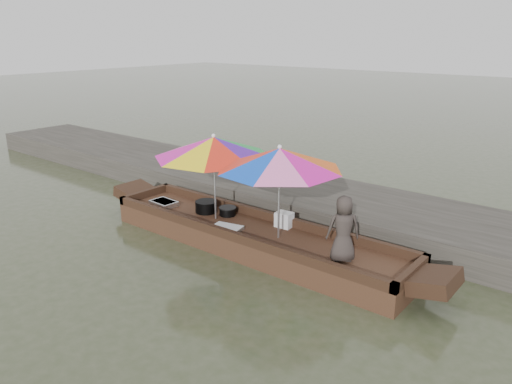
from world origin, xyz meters
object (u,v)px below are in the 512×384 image
Objects in this scene: charcoal_grill at (228,212)px; umbrella_bow at (215,177)px; umbrella_stern at (279,193)px; cooking_pot at (206,207)px; tray_scallop at (227,228)px; vendor at (343,229)px; tray_crayfish at (164,203)px; supply_bag at (284,220)px; boat_hull at (252,239)px.

umbrella_bow is at bearing -101.75° from charcoal_grill.
umbrella_stern is at bearing 0.00° from umbrella_bow.
umbrella_bow is at bearing -21.28° from cooking_pot.
charcoal_grill is at bearing 168.94° from umbrella_stern.
charcoal_grill is 1.55m from umbrella_stern.
tray_scallop is 2.18m from vendor.
tray_crayfish is 1.81× the size of supply_bag.
cooking_pot is 0.78m from umbrella_bow.
vendor is 0.50× the size of umbrella_stern.
boat_hull is 0.48m from tray_scallop.
supply_bag is at bearing 12.66° from tray_crayfish.
tray_crayfish is at bearing -177.16° from boat_hull.
umbrella_stern is (-1.24, 0.11, 0.27)m from vendor.
umbrella_stern is (1.35, -0.26, 0.70)m from charcoal_grill.
boat_hull is at bearing 0.00° from umbrella_bow.
tray_scallop is (-0.33, -0.29, 0.21)m from boat_hull.
umbrella_stern is at bearing -46.22° from vendor.
tray_crayfish is at bearing -175.26° from umbrella_bow.
tray_crayfish is 1.00× the size of tray_scallop.
cooking_pot is 3.06m from vendor.
vendor is (3.92, -0.00, 0.46)m from tray_crayfish.
umbrella_stern reaches higher than supply_bag.
umbrella_stern reaches higher than vendor.
cooking_pot reaches higher than boat_hull.
tray_crayfish is 2.78m from umbrella_stern.
umbrella_stern reaches higher than tray_scallop.
cooking_pot reaches higher than tray_crayfish.
charcoal_grill is at bearing 161.75° from boat_hull.
charcoal_grill reaches higher than tray_crayfish.
umbrella_bow reaches higher than supply_bag.
supply_bag is 0.14× the size of umbrella_stern.
charcoal_grill is at bearing 15.51° from tray_crayfish.
supply_bag is at bearing 47.69° from tray_scallop.
vendor reaches higher than tray_crayfish.
umbrella_bow reaches higher than boat_hull.
cooking_pot is at bearing -45.99° from vendor.
umbrella_bow is at bearing -159.42° from supply_bag.
charcoal_grill is (0.43, 0.12, -0.04)m from cooking_pot.
umbrella_bow is (-0.52, 0.29, 0.74)m from tray_scallop.
tray_scallop is at bearing -36.29° from vendor.
vendor reaches higher than cooking_pot.
vendor is at bearing -0.06° from tray_crayfish.
charcoal_grill is (1.33, 0.37, 0.03)m from tray_crayfish.
tray_crayfish is 1.38m from charcoal_grill.
umbrella_bow is (1.28, 0.11, 0.73)m from tray_crayfish.
tray_crayfish reaches higher than tray_scallop.
vendor is 0.48× the size of umbrella_bow.
tray_crayfish is 3.95m from vendor.
tray_crayfish is at bearing 174.16° from tray_scallop.
charcoal_grill is at bearing 130.33° from tray_scallop.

